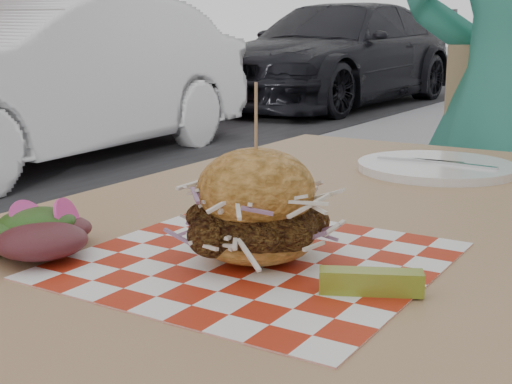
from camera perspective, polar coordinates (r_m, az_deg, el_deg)
car_white at (r=5.55m, az=-16.81°, el=8.67°), size 1.55×3.90×1.26m
car_dark at (r=9.64m, az=6.48°, el=10.91°), size 2.12×4.69×1.33m
patio_table at (r=0.99m, az=8.03°, el=-5.94°), size 0.80×1.20×0.75m
patio_chair at (r=1.94m, az=18.87°, el=-0.87°), size 0.54×0.55×0.95m
paper_liner at (r=0.76m, az=-0.00°, el=-5.46°), size 0.36×0.36×0.00m
sandwich at (r=0.74m, az=0.00°, el=-1.61°), size 0.16×0.16×0.19m
pickle_spear at (r=0.67m, az=9.18°, el=-7.10°), size 0.09×0.06×0.02m
side_salad at (r=0.83m, az=-16.51°, el=-3.42°), size 0.14×0.14×0.05m
place_setting at (r=1.27m, az=14.23°, el=1.96°), size 0.27×0.27×0.02m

